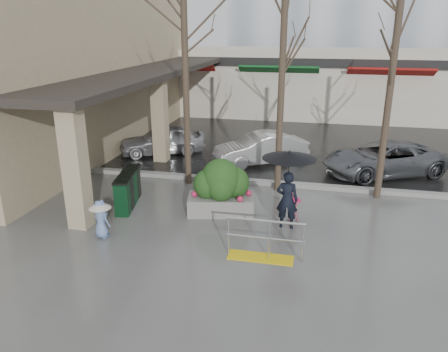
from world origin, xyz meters
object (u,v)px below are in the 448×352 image
at_px(news_boxes, 128,189).
at_px(car_a, 162,140).
at_px(car_b, 261,149).
at_px(tree_west, 184,35).
at_px(woman, 288,178).
at_px(child_pink, 292,204).
at_px(car_c, 383,159).
at_px(handrail, 263,244).
at_px(tree_mideast, 396,44).
at_px(tree_midwest, 284,31).
at_px(child_blue, 101,215).
at_px(planter, 221,188).

distance_m(news_boxes, car_a, 5.87).
bearing_deg(car_b, tree_west, -69.31).
relative_size(woman, child_pink, 2.47).
relative_size(tree_west, child_pink, 7.49).
height_order(woman, news_boxes, woman).
relative_size(child_pink, car_c, 0.20).
bearing_deg(car_c, handrail, -51.74).
xyz_separation_m(tree_west, news_boxes, (-1.23, -2.41, -4.55)).
distance_m(tree_mideast, car_a, 10.27).
relative_size(tree_west, news_boxes, 3.46).
bearing_deg(tree_west, car_b, 52.65).
height_order(tree_west, woman, tree_west).
xyz_separation_m(tree_midwest, car_a, (-5.42, 3.38, -4.60)).
distance_m(tree_midwest, child_blue, 7.75).
bearing_deg(news_boxes, tree_mideast, 6.02).
distance_m(handrail, tree_mideast, 7.28).
height_order(handrail, planter, planter).
bearing_deg(tree_midwest, tree_west, -180.00).
xyz_separation_m(handrail, tree_mideast, (3.14, 4.80, 4.48)).
height_order(tree_west, child_pink, tree_west).
height_order(handrail, child_pink, handrail).
xyz_separation_m(child_blue, car_c, (7.92, 7.10, -0.00)).
bearing_deg(handrail, child_pink, 77.58).
bearing_deg(car_c, planter, -72.66).
distance_m(tree_west, car_c, 8.60).
height_order(handrail, tree_mideast, tree_mideast).
bearing_deg(child_pink, news_boxes, -10.14).
height_order(tree_midwest, news_boxes, tree_midwest).
distance_m(car_a, car_c, 9.19).
bearing_deg(news_boxes, handrail, -38.83).
bearing_deg(woman, child_blue, 20.49).
distance_m(tree_mideast, news_boxes, 9.18).
distance_m(tree_midwest, news_boxes, 6.89).
relative_size(handrail, tree_midwest, 0.27).
xyz_separation_m(woman, car_c, (3.17, 5.42, -0.84)).
distance_m(child_blue, planter, 3.57).
relative_size(tree_mideast, child_pink, 7.16).
height_order(planter, news_boxes, planter).
height_order(tree_mideast, car_b, tree_mideast).
height_order(handrail, news_boxes, news_boxes).
xyz_separation_m(child_pink, planter, (-2.13, 0.11, 0.29)).
height_order(handrail, car_a, car_a).
xyz_separation_m(child_pink, news_boxes, (-5.11, 0.04, 0.01)).
distance_m(planter, car_a, 6.97).
distance_m(woman, child_blue, 5.11).
relative_size(tree_midwest, car_c, 1.54).
xyz_separation_m(planter, car_b, (0.45, 5.23, -0.18)).
height_order(tree_west, planter, tree_west).
height_order(woman, child_pink, woman).
bearing_deg(car_c, child_pink, -57.34).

